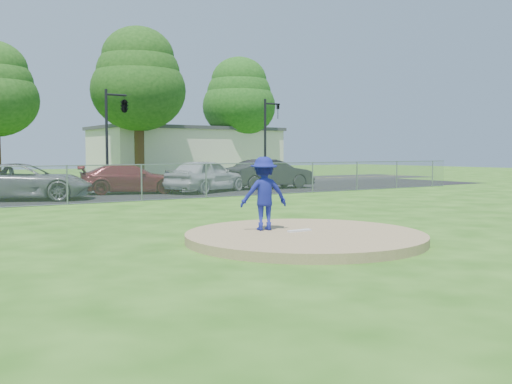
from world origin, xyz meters
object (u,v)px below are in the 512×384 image
at_px(traffic_signal_center, 123,107).
at_px(parked_car_gray, 24,182).
at_px(pitcher, 264,194).
at_px(tree_far_right, 239,97).
at_px(parked_car_charcoal, 270,174).
at_px(tree_right, 138,79).
at_px(commercial_building, 186,151).
at_px(parked_car_pearl, 206,176).
at_px(parked_car_darkred, 131,179).
at_px(traffic_signal_right, 268,132).

height_order(traffic_signal_center, parked_car_gray, traffic_signal_center).
height_order(traffic_signal_center, pitcher, traffic_signal_center).
bearing_deg(tree_far_right, parked_car_charcoal, -117.32).
bearing_deg(parked_car_gray, tree_right, -11.34).
bearing_deg(parked_car_gray, traffic_signal_center, -21.39).
xyz_separation_m(tree_right, parked_car_charcoal, (1.06, -16.25, -6.84)).
distance_m(pitcher, parked_car_charcoal, 18.27).
xyz_separation_m(commercial_building, tree_far_right, (4.00, -3.00, 4.90)).
distance_m(parked_car_gray, parked_car_pearl, 8.61).
relative_size(traffic_signal_center, parked_car_darkred, 1.15).
bearing_deg(commercial_building, traffic_signal_center, -126.94).
xyz_separation_m(traffic_signal_right, parked_car_pearl, (-8.51, -6.85, -2.53)).
bearing_deg(traffic_signal_right, parked_car_pearl, -141.17).
xyz_separation_m(tree_right, traffic_signal_right, (5.24, -10.00, -4.29)).
xyz_separation_m(tree_right, parked_car_gray, (-11.89, -16.77, -6.88)).
distance_m(pitcher, parked_car_pearl, 15.59).
height_order(tree_far_right, traffic_signal_center, tree_far_right).
relative_size(parked_car_gray, parked_car_pearl, 1.14).
height_order(traffic_signal_center, traffic_signal_right, same).
height_order(traffic_signal_right, pitcher, traffic_signal_right).
xyz_separation_m(commercial_building, parked_car_pearl, (-10.28, -22.85, -1.32)).
distance_m(tree_far_right, parked_car_darkred, 26.58).
distance_m(traffic_signal_center, traffic_signal_right, 10.34).
distance_m(commercial_building, traffic_signal_right, 16.14).
distance_m(tree_right, traffic_signal_center, 11.60).
bearing_deg(parked_car_gray, parked_car_charcoal, -63.71).
bearing_deg(commercial_building, traffic_signal_right, -96.29).
height_order(tree_far_right, parked_car_pearl, tree_far_right).
relative_size(traffic_signal_center, parked_car_gray, 1.02).
xyz_separation_m(commercial_building, parked_car_charcoal, (-5.94, -22.25, -1.35)).
xyz_separation_m(commercial_building, traffic_signal_center, (-12.03, -16.00, 2.45)).
bearing_deg(parked_car_gray, parked_car_darkred, -54.02).
bearing_deg(pitcher, parked_car_gray, -62.79).
height_order(tree_right, parked_car_charcoal, tree_right).
relative_size(tree_right, pitcher, 6.84).
bearing_deg(traffic_signal_right, parked_car_darkred, -154.72).
bearing_deg(pitcher, tree_far_right, -103.14).
bearing_deg(pitcher, traffic_signal_right, -107.06).
relative_size(parked_car_gray, parked_car_darkred, 1.13).
bearing_deg(tree_right, traffic_signal_right, -62.36).
xyz_separation_m(traffic_signal_right, parked_car_darkred, (-12.04, -5.69, -2.64)).
height_order(pitcher, parked_car_pearl, pitcher).
bearing_deg(pitcher, parked_car_pearl, -95.77).
bearing_deg(pitcher, tree_right, -89.13).
distance_m(tree_far_right, pitcher, 40.28).
xyz_separation_m(commercial_building, parked_car_gray, (-18.89, -22.77, -1.38)).
height_order(parked_car_gray, parked_car_charcoal, parked_car_charcoal).
height_order(tree_right, parked_car_gray, tree_right).
height_order(tree_far_right, parked_car_gray, tree_far_right).
height_order(traffic_signal_right, parked_car_gray, traffic_signal_right).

